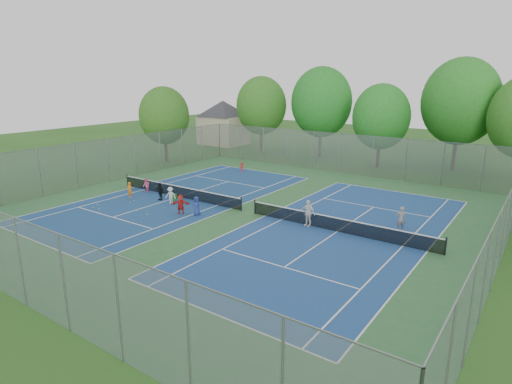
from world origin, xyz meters
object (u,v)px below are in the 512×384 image
net_left (179,192)px  ball_hopper (175,198)px  net_right (338,225)px  instructor (401,219)px  ball_crate (180,201)px

net_left → ball_hopper: (0.55, -0.98, -0.18)m
net_right → ball_hopper: (-13.45, -0.98, -0.18)m
net_left → instructor: 17.34m
instructor → ball_crate: bearing=-24.2°
net_left → instructor: instructor is taller
net_left → ball_crate: size_ratio=41.14×
net_right → ball_crate: bearing=-174.8°
ball_crate → net_left: bearing=137.2°
instructor → net_right: bearing=1.6°
net_left → instructor: size_ratio=8.05×
net_left → instructor: bearing=8.5°
net_right → ball_crate: size_ratio=41.14×
ball_crate → instructor: size_ratio=0.20×
instructor → ball_hopper: bearing=-25.4°
net_right → ball_hopper: size_ratio=23.30×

